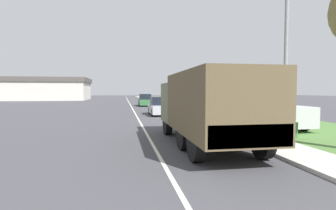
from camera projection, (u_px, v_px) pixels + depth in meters
ground_plane at (130, 105)px, 39.38m from camera, size 180.00×180.00×0.00m
lane_centre_stripe at (130, 105)px, 39.38m from camera, size 0.12×120.00×0.00m
sidewalk_right at (160, 104)px, 40.15m from camera, size 1.80×120.00×0.12m
grass_strip_right at (188, 104)px, 40.90m from camera, size 7.00×120.00×0.02m
military_truck at (206, 104)px, 10.11m from camera, size 2.44×7.50×2.77m
car_nearest_ahead at (160, 107)px, 23.13m from camera, size 1.85×4.25×1.58m
car_second_ahead at (145, 101)px, 36.93m from camera, size 1.76×4.56×1.70m
pickup_truck at (268, 111)px, 15.57m from camera, size 1.94×5.52×1.81m
lamp_post at (280, 41)px, 9.49m from camera, size 1.69×0.24×6.27m
utility_box at (289, 130)px, 11.72m from camera, size 0.55×0.45×0.70m
building_distant at (46, 89)px, 61.73m from camera, size 19.61×13.71×5.16m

